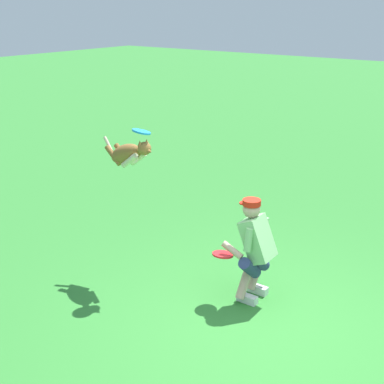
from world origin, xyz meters
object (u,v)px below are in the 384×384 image
at_px(frisbee_flying, 141,132).
at_px(frisbee_held, 223,254).
at_px(dog, 128,154).
at_px(person, 255,247).

height_order(frisbee_flying, frisbee_held, frisbee_flying).
relative_size(dog, frisbee_flying, 4.15).
bearing_deg(frisbee_held, frisbee_flying, 6.77).
bearing_deg(dog, person, 19.72).
distance_m(dog, frisbee_held, 1.77).
bearing_deg(person, dog, 8.66).
bearing_deg(person, frisbee_flying, 12.65).
bearing_deg(dog, frisbee_held, 12.01).
height_order(dog, frisbee_held, dog).
distance_m(person, dog, 2.00).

